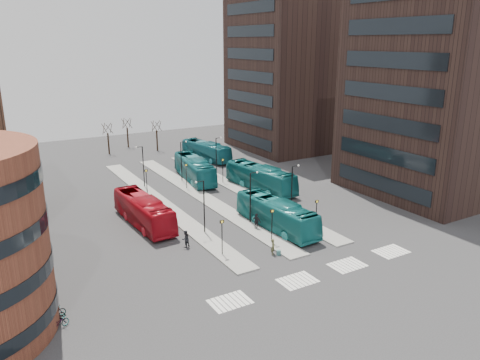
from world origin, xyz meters
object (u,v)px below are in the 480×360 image
teal_bus_a (276,214)px  commuter_c (273,216)px  traveller (273,247)px  bicycle_near (58,324)px  teal_bus_d (206,151)px  commuter_a (185,239)px  bicycle_far (53,312)px  red_bus (144,211)px  teal_bus_b (194,169)px  bicycle_mid (55,315)px  suitcase (279,253)px  commuter_b (257,221)px  teal_bus_c (260,178)px

teal_bus_a → commuter_c: teal_bus_a is taller
traveller → bicycle_near: bearing=143.5°
teal_bus_d → commuter_a: bearing=-129.4°
teal_bus_d → bicycle_far: (-33.03, -39.53, -1.18)m
red_bus → teal_bus_b: teal_bus_b is taller
teal_bus_a → teal_bus_d: size_ratio=1.05×
traveller → bicycle_mid: (-21.13, -1.11, -0.39)m
bicycle_near → bicycle_mid: size_ratio=1.19×
suitcase → red_bus: size_ratio=0.04×
teal_bus_b → traveller: (-4.48, -28.10, -0.95)m
commuter_b → commuter_c: size_ratio=1.09×
suitcase → teal_bus_c: teal_bus_c is taller
suitcase → bicycle_mid: 21.56m
bicycle_far → commuter_a: bearing=-63.0°
suitcase → bicycle_near: bearing=-150.0°
red_bus → teal_bus_d: 31.92m
teal_bus_c → commuter_a: teal_bus_c is taller
teal_bus_a → commuter_b: size_ratio=6.59×
bicycle_mid → teal_bus_b: bearing=-34.2°
teal_bus_b → bicycle_mid: bearing=-123.1°
teal_bus_b → teal_bus_d: bearing=63.7°
teal_bus_c → bicycle_mid: bearing=-155.2°
teal_bus_c → bicycle_mid: 37.54m
teal_bus_c → commuter_b: teal_bus_c is taller
commuter_c → bicycle_far: commuter_c is taller
suitcase → teal_bus_b: 28.83m
suitcase → commuter_c: bearing=84.1°
commuter_b → bicycle_mid: bearing=85.1°
suitcase → bicycle_mid: bicycle_mid is taller
commuter_b → commuter_c: commuter_b is taller
commuter_b → traveller: bearing=138.7°
suitcase → bicycle_near: size_ratio=0.27×
teal_bus_b → commuter_c: teal_bus_b is taller
teal_bus_a → bicycle_mid: teal_bus_a is taller
teal_bus_b → bicycle_far: size_ratio=7.10×
teal_bus_a → bicycle_far: bearing=-169.3°
teal_bus_b → commuter_c: 20.97m
commuter_a → commuter_b: (9.02, 0.36, 0.03)m
teal_bus_c → commuter_b: size_ratio=6.83×
teal_bus_b → teal_bus_c: (6.17, -9.27, -0.01)m
suitcase → teal_bus_c: size_ratio=0.04×
commuter_a → commuter_b: 9.03m
teal_bus_c → traveller: bearing=-126.8°
suitcase → teal_bus_d: bearing=98.3°
suitcase → bicycle_mid: bearing=-153.6°
red_bus → traveller: size_ratio=7.32×
suitcase → red_bus: red_bus is taller
commuter_c → red_bus: bearing=-105.8°
red_bus → bicycle_far: (-12.63, -14.99, -1.26)m
teal_bus_b → bicycle_far: (-25.61, -28.71, -1.33)m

